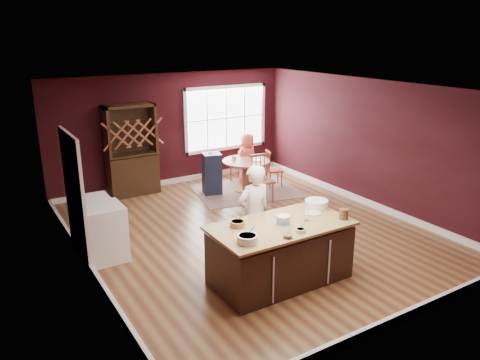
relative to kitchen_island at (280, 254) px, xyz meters
name	(u,v)px	position (x,y,z in m)	size (l,w,h in m)	color
room_shell	(249,163)	(0.59, 1.79, 0.91)	(7.00, 7.00, 7.00)	brown
window	(226,118)	(2.09, 5.26, 1.06)	(2.36, 0.10, 1.66)	white
doorway	(75,199)	(-2.38, 2.39, 0.59)	(0.08, 1.26, 2.13)	white
kitchen_island	(280,254)	(0.00, 0.00, 0.00)	(2.10, 1.10, 0.92)	#312111
dining_table	(246,169)	(1.80, 3.81, 0.10)	(1.12, 1.12, 0.75)	brown
baker	(254,214)	(0.01, 0.74, 0.38)	(0.60, 0.39, 1.64)	white
layer_cake	(283,219)	(0.05, 0.02, 0.54)	(0.28, 0.28, 0.12)	white
bowl_blue	(247,239)	(-0.76, -0.27, 0.54)	(0.28, 0.28, 0.11)	silver
bowl_yellow	(238,224)	(-0.59, 0.26, 0.52)	(0.22, 0.22, 0.08)	olive
bowl_pink	(288,236)	(-0.20, -0.43, 0.51)	(0.14, 0.14, 0.05)	white
bowl_olive	(301,230)	(0.06, -0.38, 0.51)	(0.14, 0.14, 0.05)	beige
drinking_glass	(307,215)	(0.41, -0.08, 0.56)	(0.08, 0.08, 0.16)	silver
dinner_plate	(313,213)	(0.68, 0.09, 0.49)	(0.26, 0.26, 0.02)	beige
white_tub	(316,204)	(0.88, 0.25, 0.54)	(0.37, 0.37, 0.13)	white
stoneware_crock	(344,214)	(0.92, -0.33, 0.56)	(0.13, 0.13, 0.16)	#412C1E
rug	(246,191)	(1.80, 3.81, -0.43)	(2.36, 1.82, 0.01)	brown
chair_east	(274,168)	(2.57, 3.75, 0.02)	(0.38, 0.36, 0.91)	olive
chair_south	(262,179)	(1.70, 2.98, 0.10)	(0.45, 0.43, 1.07)	brown
chair_north	(240,161)	(2.09, 4.56, 0.08)	(0.43, 0.41, 1.03)	#915D31
seated_woman	(247,159)	(2.12, 4.28, 0.20)	(0.62, 0.41, 1.27)	#E55648
high_chair	(212,173)	(1.03, 4.08, 0.06)	(0.41, 0.41, 1.00)	#151F35
toddler	(211,159)	(1.05, 4.16, 0.37)	(0.18, 0.14, 0.26)	#8CA5BF
table_plate	(257,160)	(2.02, 3.68, 0.32)	(0.20, 0.20, 0.02)	beige
table_cup	(234,158)	(1.58, 4.00, 0.36)	(0.13, 0.13, 0.10)	white
hutch	(131,150)	(-0.54, 5.01, 0.60)	(1.14, 0.47, 2.09)	#412518
washer	(104,233)	(-2.05, 2.07, 0.03)	(0.65, 0.63, 0.94)	silver
dryer	(94,222)	(-2.05, 2.71, 0.00)	(0.61, 0.59, 0.88)	silver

